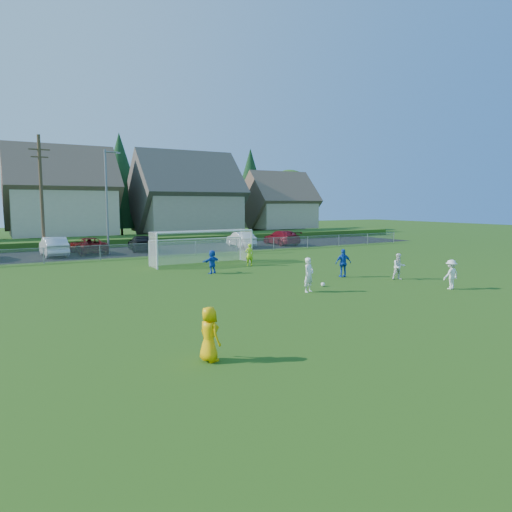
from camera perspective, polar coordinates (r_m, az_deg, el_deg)
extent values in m
plane|color=#193D0C|center=(20.14, 11.49, -6.23)|extent=(160.00, 160.00, 0.00)
plane|color=black|center=(44.38, -12.65, 0.72)|extent=(60.00, 60.00, 0.00)
cube|color=#1E420F|center=(51.53, -15.15, 1.88)|extent=(70.00, 6.00, 0.80)
sphere|color=white|center=(24.70, 8.36, -3.54)|extent=(0.22, 0.22, 0.22)
imported|color=#F7B304|center=(13.02, -5.86, -9.69)|extent=(0.65, 0.85, 1.56)
imported|color=white|center=(22.96, 6.61, -2.37)|extent=(0.73, 0.60, 1.73)
imported|color=white|center=(27.84, 17.42, -1.26)|extent=(0.92, 0.84, 1.53)
imported|color=white|center=(25.69, 23.19, -2.13)|extent=(0.99, 0.57, 1.54)
imported|color=#1345B6|center=(27.93, 10.86, -0.87)|extent=(1.08, 0.67, 1.71)
imported|color=#1345B6|center=(29.02, -5.52, -0.72)|extent=(1.44, 0.95, 1.49)
imported|color=#ABE81B|center=(32.45, -0.83, 0.17)|extent=(0.64, 0.48, 1.59)
imported|color=silver|center=(42.03, -23.97, 1.09)|extent=(1.93, 5.00, 1.62)
imported|color=#550A09|center=(42.97, -20.26, 1.23)|extent=(2.83, 5.32, 1.42)
imported|color=black|center=(44.12, -14.16, 1.57)|extent=(2.64, 5.14, 1.43)
imported|color=silver|center=(46.65, -1.89, 2.08)|extent=(2.11, 4.76, 1.52)
imported|color=maroon|center=(49.15, 3.22, 2.32)|extent=(2.48, 5.45, 1.55)
cylinder|color=white|center=(31.30, -12.27, 0.57)|extent=(0.12, 0.12, 2.44)
cylinder|color=white|center=(34.21, -0.54, 1.22)|extent=(0.12, 0.12, 2.44)
cylinder|color=white|center=(32.49, -6.17, 3.05)|extent=(7.30, 0.12, 0.12)
cylinder|color=white|center=(33.05, -13.21, 0.29)|extent=(0.08, 0.08, 1.80)
cylinder|color=white|center=(35.81, -1.96, 0.94)|extent=(0.08, 0.08, 1.80)
cylinder|color=white|center=(34.18, -7.38, 2.13)|extent=(7.30, 0.08, 0.08)
cube|color=silver|center=(34.26, -7.36, 0.63)|extent=(7.30, 0.02, 1.80)
cube|color=silver|center=(32.16, -12.76, 0.71)|extent=(0.02, 1.80, 2.44)
cube|color=silver|center=(34.99, -1.27, 1.34)|extent=(0.02, 1.80, 2.44)
cube|color=silver|center=(33.31, -6.80, 3.13)|extent=(7.30, 1.80, 0.02)
cube|color=gray|center=(39.07, -10.29, 1.72)|extent=(52.00, 0.03, 0.03)
cube|color=gray|center=(39.12, -10.28, 0.88)|extent=(52.00, 0.02, 1.14)
cylinder|color=gray|center=(39.12, -10.28, 0.88)|extent=(0.06, 0.06, 1.20)
cylinder|color=gray|center=(53.71, 16.85, 2.23)|extent=(0.06, 0.06, 1.20)
cylinder|color=slate|center=(41.57, -18.15, 6.37)|extent=(0.18, 0.18, 9.00)
cylinder|color=slate|center=(41.91, -17.69, 12.28)|extent=(1.20, 0.12, 0.12)
cube|color=slate|center=(42.04, -16.87, 12.22)|extent=(0.36, 0.18, 0.12)
cylinder|color=#473321|center=(41.84, -25.22, 6.76)|extent=(0.26, 0.26, 10.00)
cube|color=#473321|center=(42.07, -25.48, 11.93)|extent=(1.60, 0.10, 0.10)
cube|color=#473321|center=(42.01, -25.44, 11.12)|extent=(1.30, 0.10, 0.10)
cube|color=#C6B58E|center=(58.12, -23.03, 5.21)|extent=(11.00, 9.00, 5.50)
pyramid|color=brown|center=(58.52, -23.38, 12.77)|extent=(12.10, 9.90, 4.96)
cube|color=tan|center=(60.83, -8.69, 5.46)|extent=(12.00, 10.00, 5.00)
pyramid|color=#4C473F|center=(61.21, -8.82, 12.98)|extent=(13.20, 11.00, 5.52)
cube|color=tan|center=(68.58, 2.82, 5.23)|extent=(9.00, 8.00, 4.00)
pyramid|color=brown|center=(68.72, 2.85, 10.58)|extent=(9.90, 8.80, 4.41)
cylinder|color=#382616|center=(65.99, -25.49, 2.63)|extent=(0.30, 0.30, 1.20)
cone|color=#143819|center=(65.92, -25.75, 7.84)|extent=(6.24, 6.24, 10.80)
cylinder|color=#382616|center=(64.58, -16.40, 2.93)|extent=(0.30, 0.30, 1.20)
cone|color=#143819|center=(64.54, -16.60, 9.05)|extent=(7.28, 7.28, 12.60)
cylinder|color=#382616|center=(69.41, -8.76, 4.50)|extent=(0.36, 0.36, 3.96)
sphere|color=#2B5B19|center=(69.41, -8.83, 8.49)|extent=(8.36, 8.36, 8.36)
cylinder|color=#382616|center=(71.92, -0.69, 3.54)|extent=(0.30, 0.30, 1.20)
cone|color=#143819|center=(71.87, -0.70, 8.68)|extent=(6.76, 6.76, 11.70)
cylinder|color=#382616|center=(76.91, 4.17, 4.62)|extent=(0.36, 0.36, 3.60)
sphere|color=#2B5B19|center=(76.89, 4.19, 7.90)|extent=(7.60, 7.60, 7.60)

